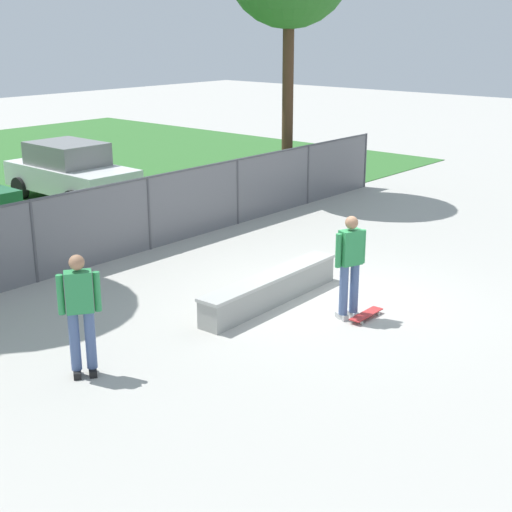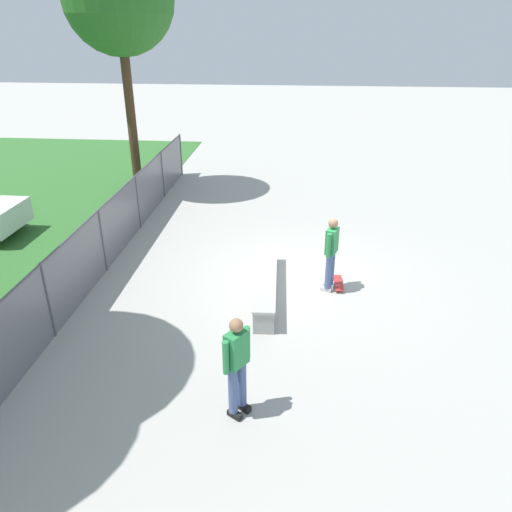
% 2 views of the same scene
% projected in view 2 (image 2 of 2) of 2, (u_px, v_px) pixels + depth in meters
% --- Properties ---
extents(ground_plane, '(80.00, 80.00, 0.00)m').
position_uv_depth(ground_plane, '(301.00, 278.00, 12.37)').
color(ground_plane, '#ADAAA3').
extents(concrete_ledge, '(3.52, 0.61, 0.54)m').
position_uv_depth(concrete_ledge, '(266.00, 283.00, 11.61)').
color(concrete_ledge, '#999993').
rests_on(concrete_ledge, ground).
extents(skateboarder, '(0.57, 0.37, 1.82)m').
position_uv_depth(skateboarder, '(331.00, 251.00, 11.43)').
color(skateboarder, beige).
rests_on(skateboarder, ground).
extents(skateboard, '(0.80, 0.21, 0.09)m').
position_uv_depth(skateboard, '(338.00, 283.00, 11.99)').
color(skateboard, red).
rests_on(skateboard, ground).
extents(chainlink_fence, '(17.71, 0.07, 1.67)m').
position_uv_depth(chainlink_fence, '(102.00, 238.00, 12.37)').
color(chainlink_fence, '#4C4C51').
rests_on(chainlink_fence, ground).
extents(bystander, '(0.51, 0.42, 1.82)m').
position_uv_depth(bystander, '(237.00, 363.00, 7.72)').
color(bystander, black).
rests_on(bystander, ground).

